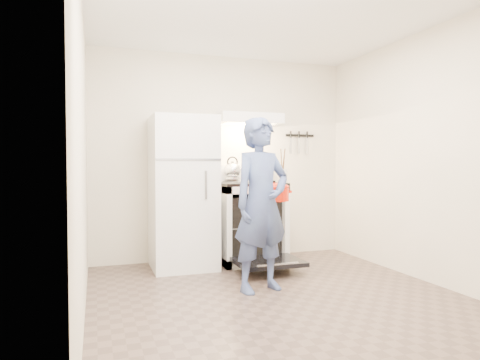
{
  "coord_description": "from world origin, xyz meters",
  "views": [
    {
      "loc": [
        -1.51,
        -3.31,
        1.16
      ],
      "look_at": [
        -0.05,
        1.0,
        1.0
      ],
      "focal_mm": 32.0,
      "sensor_mm": 36.0,
      "label": 1
    }
  ],
  "objects_px": {
    "tea_kettle": "(232,169)",
    "person": "(261,204)",
    "stove_body": "(249,223)",
    "refrigerator": "(183,192)",
    "dutch_oven": "(274,194)"
  },
  "relations": [
    {
      "from": "tea_kettle",
      "to": "person",
      "type": "bearing_deg",
      "value": -96.23
    },
    {
      "from": "person",
      "to": "stove_body",
      "type": "bearing_deg",
      "value": 60.8
    },
    {
      "from": "stove_body",
      "to": "tea_kettle",
      "type": "height_order",
      "value": "tea_kettle"
    },
    {
      "from": "tea_kettle",
      "to": "person",
      "type": "height_order",
      "value": "person"
    },
    {
      "from": "tea_kettle",
      "to": "stove_body",
      "type": "bearing_deg",
      "value": -51.47
    },
    {
      "from": "refrigerator",
      "to": "stove_body",
      "type": "xyz_separation_m",
      "value": [
        0.81,
        0.02,
        -0.39
      ]
    },
    {
      "from": "refrigerator",
      "to": "tea_kettle",
      "type": "relative_size",
      "value": 5.43
    },
    {
      "from": "refrigerator",
      "to": "stove_body",
      "type": "bearing_deg",
      "value": 1.77
    },
    {
      "from": "tea_kettle",
      "to": "person",
      "type": "distance_m",
      "value": 1.37
    },
    {
      "from": "tea_kettle",
      "to": "dutch_oven",
      "type": "bearing_deg",
      "value": -81.05
    },
    {
      "from": "dutch_oven",
      "to": "tea_kettle",
      "type": "bearing_deg",
      "value": 98.95
    },
    {
      "from": "stove_body",
      "to": "person",
      "type": "bearing_deg",
      "value": -104.59
    },
    {
      "from": "refrigerator",
      "to": "person",
      "type": "distance_m",
      "value": 1.23
    },
    {
      "from": "refrigerator",
      "to": "tea_kettle",
      "type": "distance_m",
      "value": 0.74
    },
    {
      "from": "stove_body",
      "to": "person",
      "type": "xyz_separation_m",
      "value": [
        -0.3,
        -1.14,
        0.34
      ]
    }
  ]
}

